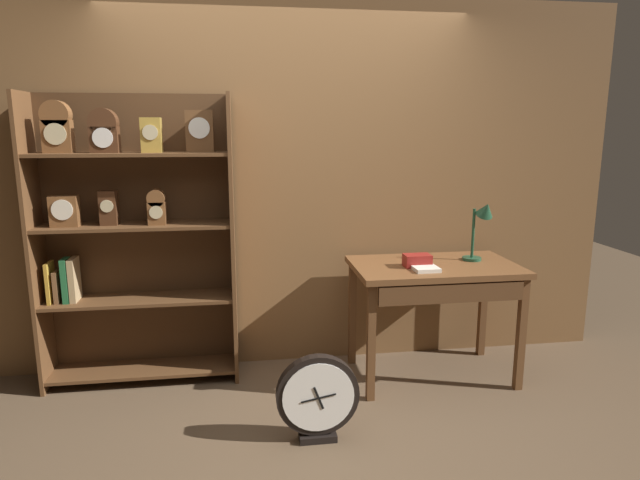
{
  "coord_description": "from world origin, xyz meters",
  "views": [
    {
      "loc": [
        -0.36,
        -2.62,
        1.71
      ],
      "look_at": [
        0.12,
        0.59,
        1.05
      ],
      "focal_mm": 30.76,
      "sensor_mm": 36.0,
      "label": 1
    }
  ],
  "objects": [
    {
      "name": "ground_plane",
      "position": [
        0.0,
        0.0,
        0.0
      ],
      "size": [
        10.0,
        10.0,
        0.0
      ],
      "primitive_type": "plane",
      "color": "brown"
    },
    {
      "name": "back_wood_panel",
      "position": [
        0.0,
        1.27,
        1.3
      ],
      "size": [
        4.8,
        0.05,
        2.6
      ],
      "primitive_type": "cube",
      "color": "brown",
      "rests_on": "ground"
    },
    {
      "name": "bookshelf",
      "position": [
        -1.07,
        1.09,
        1.04
      ],
      "size": [
        1.28,
        0.32,
        1.93
      ],
      "color": "brown",
      "rests_on": "ground"
    },
    {
      "name": "workbench",
      "position": [
        0.94,
        0.81,
        0.7
      ],
      "size": [
        1.11,
        0.68,
        0.81
      ],
      "color": "brown",
      "rests_on": "ground"
    },
    {
      "name": "desk_lamp",
      "position": [
        1.28,
        0.87,
        1.09
      ],
      "size": [
        0.19,
        0.2,
        0.43
      ],
      "color": "#1E472D",
      "rests_on": "workbench"
    },
    {
      "name": "toolbox_small",
      "position": [
        0.8,
        0.78,
        0.85
      ],
      "size": [
        0.18,
        0.11,
        0.08
      ],
      "primitive_type": "cube",
      "color": "maroon",
      "rests_on": "workbench"
    },
    {
      "name": "open_repair_manual",
      "position": [
        0.82,
        0.71,
        0.82
      ],
      "size": [
        0.17,
        0.23,
        0.02
      ],
      "primitive_type": "cube",
      "rotation": [
        0.0,
        0.0,
        0.03
      ],
      "color": "silver",
      "rests_on": "workbench"
    },
    {
      "name": "round_clock_large",
      "position": [
        0.04,
        0.13,
        0.26
      ],
      "size": [
        0.46,
        0.11,
        0.5
      ],
      "color": "black",
      "rests_on": "ground"
    }
  ]
}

